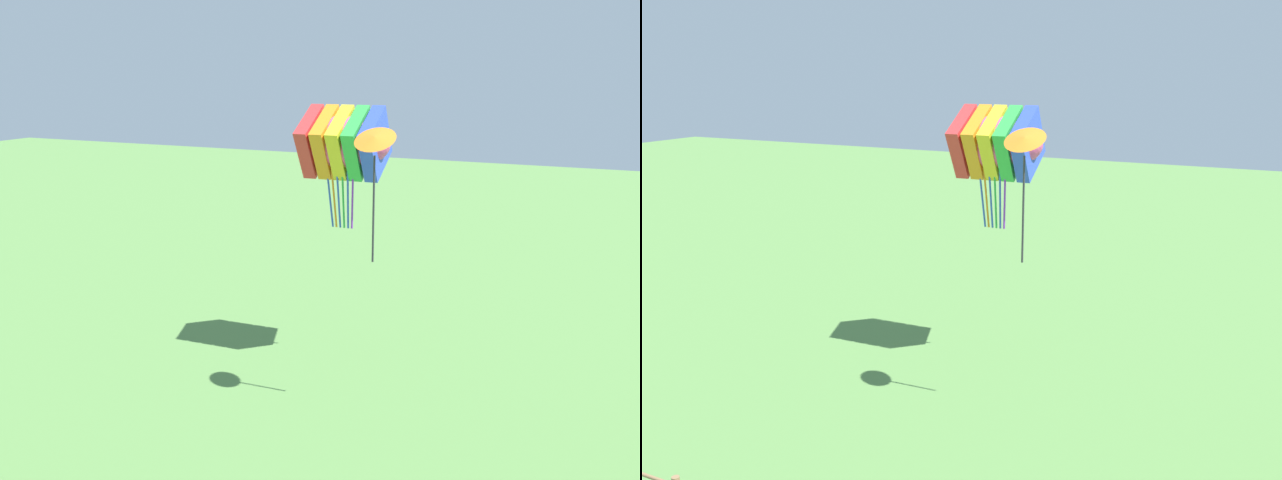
% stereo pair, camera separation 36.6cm
% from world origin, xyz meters
% --- Properties ---
extents(kite_rainbow_parafoil, '(2.72, 2.10, 3.41)m').
position_xyz_m(kite_rainbow_parafoil, '(-2.98, 16.61, 6.20)').
color(kite_rainbow_parafoil, '#E54C8C').
extents(kite_orange_delta, '(1.01, 0.92, 3.19)m').
position_xyz_m(kite_orange_delta, '(-1.02, 13.67, 6.54)').
color(kite_orange_delta, orange).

